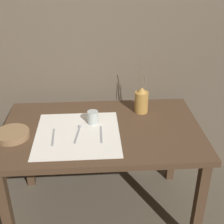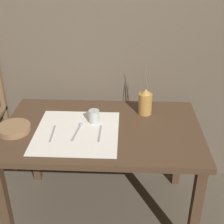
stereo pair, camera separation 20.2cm
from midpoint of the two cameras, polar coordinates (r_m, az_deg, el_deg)
ground_plane at (r=2.55m, az=0.76°, el=-17.47°), size 12.00×12.00×0.00m
stone_wall_back at (r=2.38m, az=1.39°, el=13.07°), size 7.00×0.06×2.40m
wooden_table at (r=2.13m, az=0.87°, el=-5.04°), size 1.32×0.82×0.75m
linen_cloth at (r=2.03m, az=-3.64°, el=-3.74°), size 0.54×0.55×0.00m
pitcher_with_flowers at (r=2.24m, az=8.68°, el=1.73°), size 0.10×0.10×0.41m
wooden_bowl at (r=2.10m, az=-14.92°, el=-3.02°), size 0.22×0.22×0.04m
glass_tumbler_near at (r=2.12m, az=-0.59°, el=-0.86°), size 0.07×0.07×0.09m
fork_outer at (r=2.03m, az=-8.04°, el=-4.00°), size 0.02×0.20×0.00m
spoon_inner at (r=2.07m, az=-3.31°, el=-2.99°), size 0.05×0.21×0.02m
fork_inner at (r=2.01m, az=0.64°, el=-4.04°), size 0.01×0.20×0.00m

